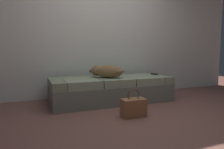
% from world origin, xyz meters
% --- Properties ---
extents(ground_plane, '(10.00, 10.00, 0.00)m').
position_xyz_m(ground_plane, '(0.00, 0.00, 0.00)').
color(ground_plane, brown).
extents(back_wall, '(6.40, 0.10, 2.80)m').
position_xyz_m(back_wall, '(0.00, 1.72, 1.40)').
color(back_wall, silver).
rests_on(back_wall, ground).
extents(couch, '(2.05, 0.86, 0.42)m').
position_xyz_m(couch, '(0.00, 1.13, 0.21)').
color(couch, slate).
rests_on(couch, ground).
extents(dog_tan, '(0.57, 0.51, 0.22)m').
position_xyz_m(dog_tan, '(-0.10, 1.06, 0.53)').
color(dog_tan, olive).
rests_on(dog_tan, couch).
extents(tv_remote, '(0.08, 0.16, 0.02)m').
position_xyz_m(tv_remote, '(0.92, 1.18, 0.43)').
color(tv_remote, black).
rests_on(tv_remote, couch).
extents(handbag, '(0.32, 0.18, 0.38)m').
position_xyz_m(handbag, '(-0.04, 0.21, 0.13)').
color(handbag, '#945F3B').
rests_on(handbag, ground).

